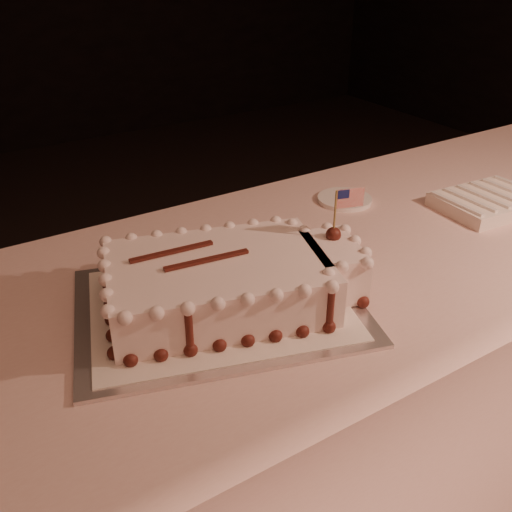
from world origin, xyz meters
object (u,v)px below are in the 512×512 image
cake_board (219,306)px  side_plate (345,199)px  banquet_table (320,386)px  sheet_cake (233,280)px  napkin_stack (488,202)px

cake_board → side_plate: (0.50, 0.25, 0.00)m
banquet_table → sheet_cake: bearing=-167.7°
cake_board → napkin_stack: 0.78m
napkin_stack → sheet_cake: bearing=-177.5°
side_plate → cake_board: bearing=-153.9°
side_plate → napkin_stack: bearing=-39.1°
side_plate → sheet_cake: bearing=-151.9°
napkin_stack → cake_board: bearing=-178.1°
cake_board → napkin_stack: bearing=19.1°
banquet_table → sheet_cake: size_ratio=4.75×
sheet_cake → side_plate: sheet_cake is taller
sheet_cake → banquet_table: bearing=12.3°
cake_board → sheet_cake: size_ratio=1.01×
banquet_table → side_plate: side_plate is taller
banquet_table → sheet_cake: 0.51m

